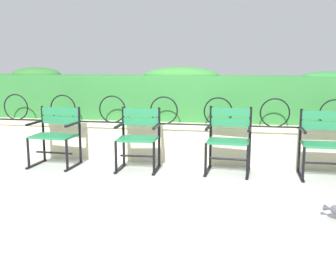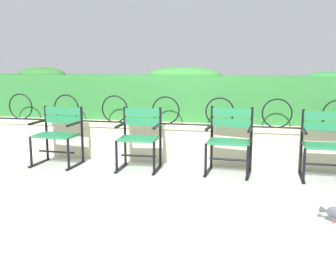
# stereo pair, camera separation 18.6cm
# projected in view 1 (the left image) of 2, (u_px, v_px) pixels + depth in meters

# --- Properties ---
(ground_plane) EXTENTS (60.00, 60.00, 0.00)m
(ground_plane) POSITION_uv_depth(u_px,v_px,m) (166.00, 178.00, 5.28)
(ground_plane) COLOR #ADADA8
(stone_wall) EXTENTS (8.38, 0.41, 0.56)m
(stone_wall) POSITION_uv_depth(u_px,v_px,m) (178.00, 142.00, 6.16)
(stone_wall) COLOR beige
(stone_wall) RESTS_ON ground
(iron_arch_fence) EXTENTS (7.82, 0.02, 0.42)m
(iron_arch_fence) POSITION_uv_depth(u_px,v_px,m) (166.00, 112.00, 6.03)
(iron_arch_fence) COLOR black
(iron_arch_fence) RESTS_ON stone_wall
(hedge_row) EXTENTS (8.22, 0.57, 0.84)m
(hedge_row) POSITION_uv_depth(u_px,v_px,m) (180.00, 96.00, 6.49)
(hedge_row) COLOR #2D7033
(hedge_row) RESTS_ON stone_wall
(park_chair_leftmost) EXTENTS (0.65, 0.55, 0.84)m
(park_chair_leftmost) POSITION_uv_depth(u_px,v_px,m) (56.00, 134.00, 5.87)
(park_chair_leftmost) COLOR #237547
(park_chair_leftmost) RESTS_ON ground
(park_chair_centre_left) EXTENTS (0.58, 0.54, 0.85)m
(park_chair_centre_left) POSITION_uv_depth(u_px,v_px,m) (139.00, 137.00, 5.67)
(park_chair_centre_left) COLOR #237547
(park_chair_centre_left) RESTS_ON ground
(park_chair_centre_right) EXTENTS (0.61, 0.55, 0.88)m
(park_chair_centre_right) POSITION_uv_depth(u_px,v_px,m) (229.00, 138.00, 5.49)
(park_chair_centre_right) COLOR #237547
(park_chair_centre_right) RESTS_ON ground
(park_chair_rightmost) EXTENTS (0.62, 0.52, 0.87)m
(park_chair_rightmost) POSITION_uv_depth(u_px,v_px,m) (325.00, 142.00, 5.27)
(park_chair_rightmost) COLOR #237547
(park_chair_rightmost) RESTS_ON ground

